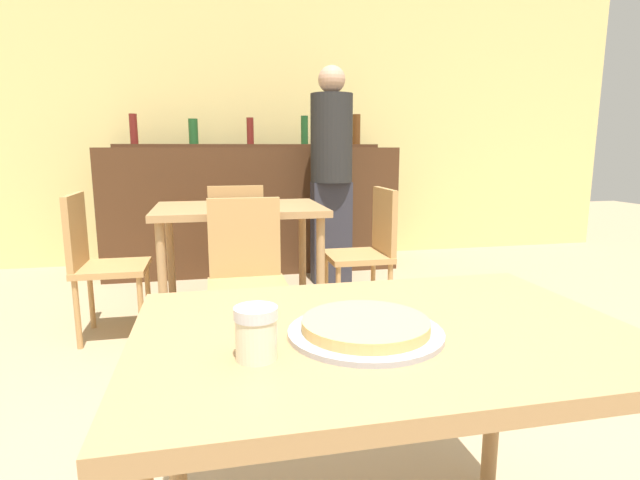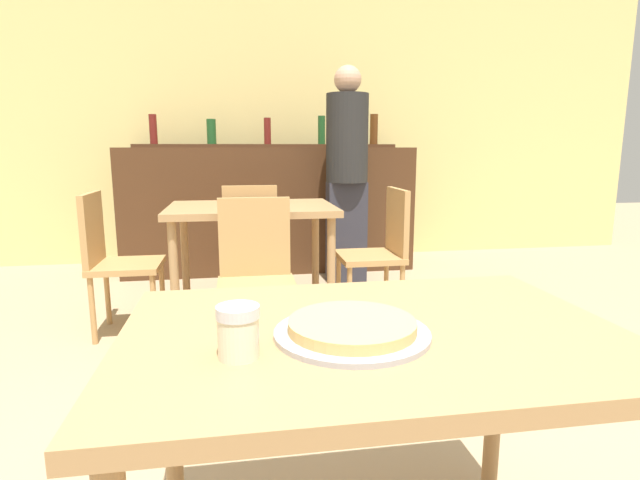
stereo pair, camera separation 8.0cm
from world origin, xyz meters
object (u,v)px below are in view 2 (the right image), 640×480
Objects in this scene: chair_far_side_right at (382,245)px; person_standing at (347,168)px; chair_far_side_left at (112,254)px; pizza_tray at (352,329)px; chair_far_side_back at (250,235)px; cheese_shaker at (238,331)px; chair_far_side_front at (256,270)px.

chair_far_side_right is 0.49× the size of person_standing.
chair_far_side_left reaches higher than pizza_tray.
pizza_tray is at bearing -102.19° from person_standing.
chair_far_side_left is at bearing 115.20° from pizza_tray.
pizza_tray is at bearing -154.80° from chair_far_side_left.
chair_far_side_right is 2.57× the size of pizza_tray.
chair_far_side_back is at bearing 93.28° from pizza_tray.
chair_far_side_left is 2.30m from cheese_shaker.
chair_far_side_left and chair_far_side_right have the same top height.
chair_far_side_front reaches higher than pizza_tray.
chair_far_side_back is 2.63m from pizza_tray.
chair_far_side_front and chair_far_side_left have the same top height.
cheese_shaker is (-0.92, -2.16, 0.28)m from chair_far_side_right.
pizza_tray is 3.27× the size of cheese_shaker.
chair_far_side_back is at bearing 88.09° from cheese_shaker.
chair_far_side_back reaches higher than cheese_shaker.
pizza_tray is (0.15, -1.56, 0.25)m from chair_far_side_front.
pizza_tray is 0.25m from cheese_shaker.
pizza_tray is at bearing -84.52° from chair_far_side_front.
person_standing reaches higher than chair_far_side_front.
chair_far_side_back is at bearing -57.71° from chair_far_side_left.
pizza_tray is at bearing 93.28° from chair_far_side_back.
chair_far_side_back is 2.71m from cheese_shaker.
chair_far_side_back is at bearing -153.16° from person_standing.
chair_far_side_left is (-0.83, 0.53, 0.00)m from chair_far_side_front.
person_standing reaches higher than chair_far_side_back.
chair_far_side_left is at bearing 147.71° from chair_far_side_front.
chair_far_side_front is at bearing 95.48° from pizza_tray.
chair_far_side_front is 1.73m from person_standing.
chair_far_side_front is at bearing -122.29° from chair_far_side_left.
chair_far_side_back and chair_far_side_right have the same top height.
chair_far_side_right is 2.21m from pizza_tray.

